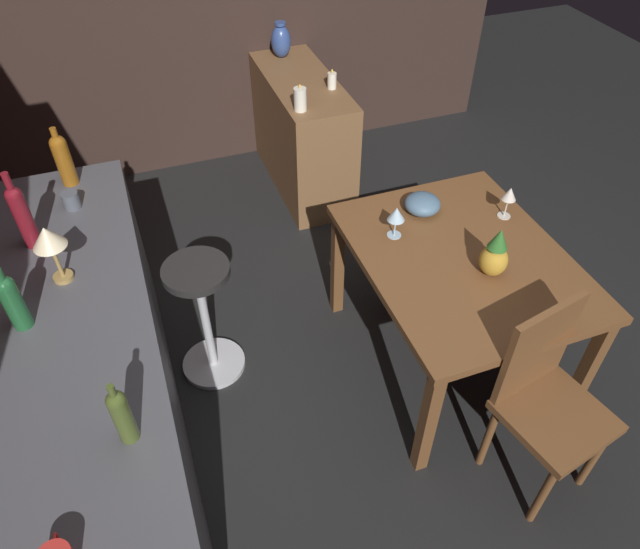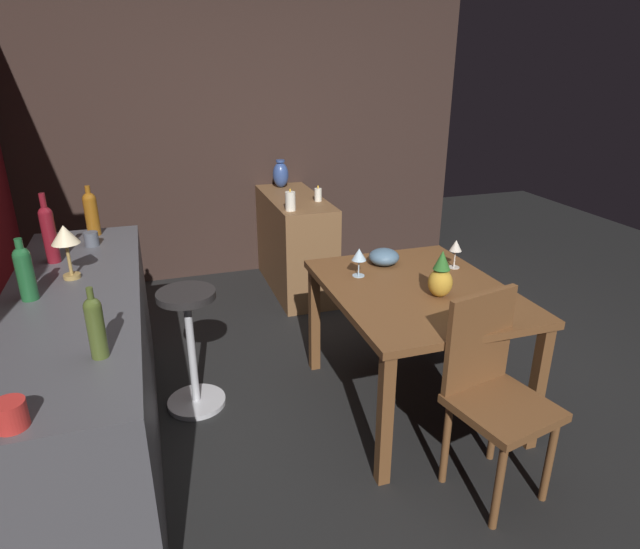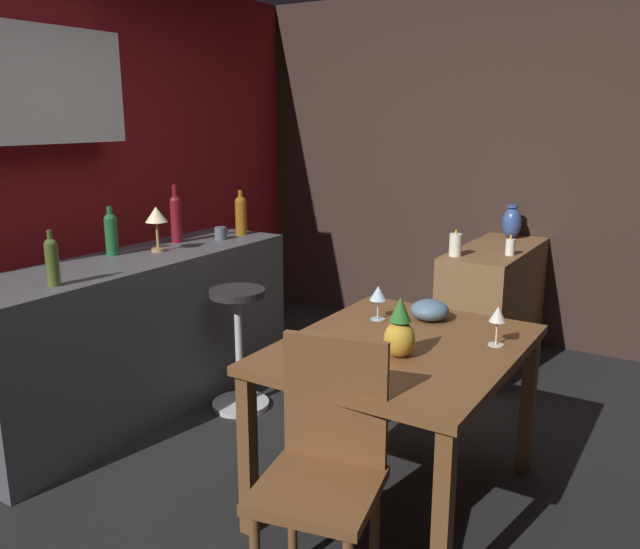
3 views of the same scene
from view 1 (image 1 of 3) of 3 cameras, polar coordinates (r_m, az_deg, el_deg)
The scene contains 19 objects.
ground_plane at distance 3.17m, azimuth 7.25°, elevation -10.56°, with size 9.00×9.00×0.00m, color black.
dining_table at distance 2.86m, azimuth 13.62°, elevation 0.44°, with size 1.18×0.94×0.74m.
kitchen_counter at distance 2.77m, azimuth -20.79°, elevation -9.92°, with size 2.10×0.60×0.90m, color #4C4C51.
sideboard_cabinet at distance 4.30m, azimuth -1.72°, elevation 13.59°, with size 1.10×0.44×0.82m, color brown.
chair_near_window at distance 2.64m, azimuth 21.25°, elevation -11.08°, with size 0.47×0.47×0.95m.
bar_stool at distance 2.98m, azimuth -11.19°, elevation -4.13°, with size 0.34×0.34×0.72m.
wine_glass_left at distance 3.03m, azimuth 18.05°, elevation 7.41°, with size 0.07×0.07×0.17m.
wine_glass_right at distance 2.79m, azimuth 7.47°, elevation 5.81°, with size 0.08×0.08×0.17m.
pineapple_centerpiece at distance 2.68m, azimuth 16.74°, elevation 1.82°, with size 0.13×0.13×0.25m.
fruit_bowl at distance 3.00m, azimuth 10.00°, elevation 6.81°, with size 0.18×0.18×0.10m, color slate.
wine_bottle_olive at distance 1.92m, azimuth -18.86°, elevation -12.81°, with size 0.06×0.06×0.27m.
wine_bottle_amber at distance 3.09m, azimuth -23.87°, elevation 10.40°, with size 0.08×0.08×0.30m.
wine_bottle_ruby at distance 2.74m, azimuth -27.15°, elevation 5.30°, with size 0.07×0.07×0.37m.
wine_bottle_green at distance 2.39m, azimuth -27.94°, elevation -2.18°, with size 0.07×0.07×0.28m.
cup_slate at distance 2.96m, azimuth -23.18°, elevation 6.72°, with size 0.11×0.08×0.08m.
counter_lamp at distance 2.48m, azimuth -25.04°, elevation 3.02°, with size 0.13×0.13×0.27m.
pillar_candle_tall at distance 3.97m, azimuth 1.18°, elevation 18.44°, with size 0.06×0.06×0.13m.
pillar_candle_short at distance 3.70m, azimuth -1.96°, elevation 16.76°, with size 0.08×0.08×0.17m.
vase_ceramic_blue at distance 4.41m, azimuth -3.84°, elevation 21.85°, with size 0.14×0.14×0.24m.
Camera 1 is at (-1.60, 1.00, 2.55)m, focal length 32.70 mm.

